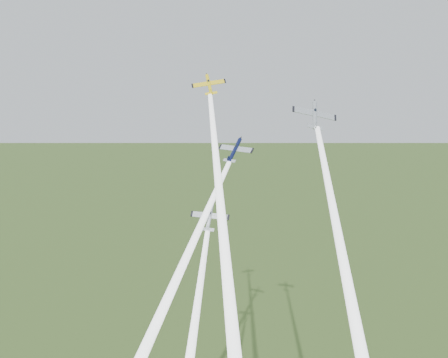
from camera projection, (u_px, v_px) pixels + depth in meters
plane_yellow at (209, 85)px, 118.84m from camera, size 9.65×8.22×6.87m
smoke_trail_yellow at (225, 254)px, 94.86m from camera, size 24.54×52.65×53.49m
plane_navy at (235, 150)px, 113.31m from camera, size 9.10×7.83×6.51m
smoke_trail_navy at (161, 312)px, 95.10m from camera, size 13.32×49.02×47.29m
plane_silver_right at (315, 115)px, 106.53m from camera, size 9.58×10.11×8.58m
smoke_trail_silver_right at (354, 317)px, 82.54m from camera, size 21.98×53.26×53.22m
plane_silver_low at (209, 217)px, 107.32m from camera, size 8.05×7.29×6.46m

